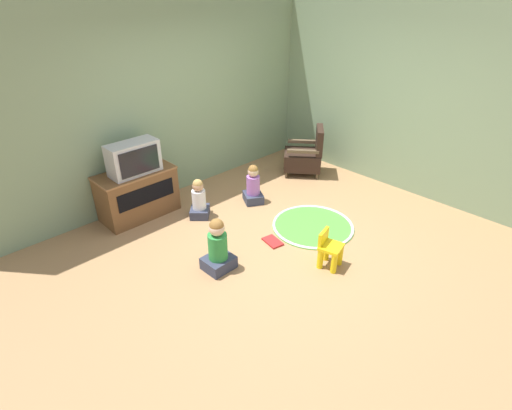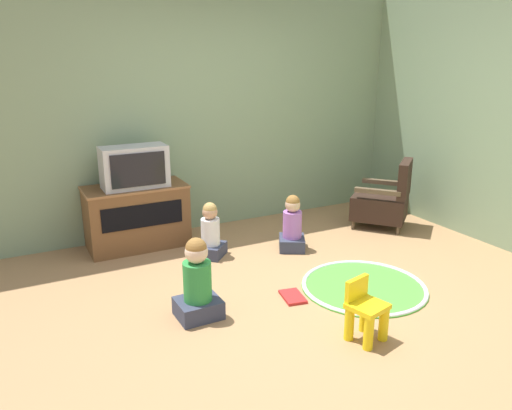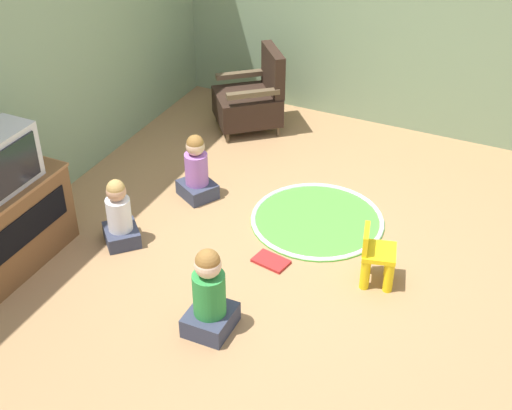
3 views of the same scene
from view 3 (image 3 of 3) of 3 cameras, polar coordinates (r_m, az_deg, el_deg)
The scene contains 10 objects.
ground_plane at distance 5.46m, azimuth 1.97°, elevation -3.90°, with size 30.00×30.00×0.00m, color #9E754C.
wall_back at distance 5.67m, azimuth -19.37°, elevation 11.82°, with size 5.51×0.12×2.77m.
tv_cabinet at distance 5.49m, azimuth -19.65°, elevation -1.56°, with size 1.04×0.52×0.66m.
black_armchair at distance 7.05m, azimuth -0.33°, elevation 8.47°, with size 0.79×0.80×0.80m.
yellow_kid_chair at distance 5.15m, azimuth 9.61°, elevation -4.24°, with size 0.30×0.29×0.44m.
play_mat at distance 5.82m, azimuth 4.93°, elevation -1.19°, with size 1.09×1.09×0.04m.
child_watching_left at distance 6.00m, azimuth -4.78°, elevation 2.77°, with size 0.37×0.39×0.59m.
child_watching_center at distance 4.66m, azimuth -3.75°, elevation -7.28°, with size 0.34×0.29×0.65m.
child_watching_right at distance 5.54m, azimuth -10.88°, elevation -0.87°, with size 0.38×0.38×0.56m.
book at distance 5.37m, azimuth 1.20°, elevation -4.52°, with size 0.21×0.29×0.02m.
Camera 3 is at (-3.97, -1.67, 3.36)m, focal length 50.00 mm.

